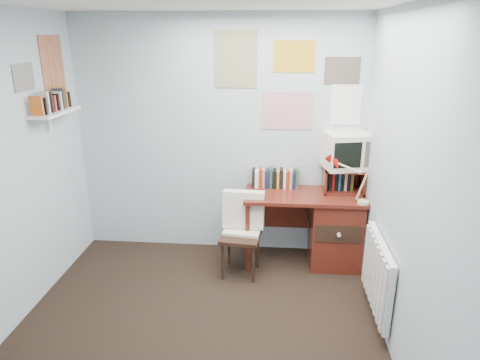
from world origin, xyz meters
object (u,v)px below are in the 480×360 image
object	(u,v)px
wall_shelf	(55,112)
tv_riser	(343,180)
desk	(329,227)
radiator	(378,275)
desk_lamp	(365,184)
desk_chair	(241,237)
crt_tv	(346,149)

from	to	relation	value
wall_shelf	tv_riser	bearing A→B (deg)	10.32
desk	radiator	world-z (taller)	desk
desk	radiator	bearing A→B (deg)	-72.76
desk	desk_lamp	world-z (taller)	desk_lamp
desk_chair	tv_riser	xyz separation A→B (m)	(1.01, 0.42, 0.48)
desk_chair	radiator	world-z (taller)	desk_chair
desk_chair	desk_lamp	size ratio (longest dim) A/B	2.02
desk_lamp	radiator	distance (m)	0.89
tv_riser	radiator	bearing A→B (deg)	-80.72
desk_lamp	tv_riser	xyz separation A→B (m)	(-0.15, 0.33, -0.07)
desk_lamp	wall_shelf	world-z (taller)	wall_shelf
tv_riser	crt_tv	distance (m)	0.32
desk_chair	tv_riser	bearing A→B (deg)	28.72
desk	tv_riser	world-z (taller)	tv_riser
crt_tv	radiator	xyz separation A→B (m)	(0.17, -1.06, -0.79)
tv_riser	radiator	size ratio (longest dim) A/B	0.50
tv_riser	desk_lamp	bearing A→B (deg)	-65.56
tv_riser	wall_shelf	bearing A→B (deg)	-169.68
desk	desk_lamp	bearing A→B (deg)	-39.28
tv_riser	radiator	distance (m)	1.15
desk	crt_tv	distance (m)	0.82
desk	desk_lamp	size ratio (longest dim) A/B	3.02
desk_lamp	crt_tv	world-z (taller)	crt_tv
radiator	desk	bearing A→B (deg)	107.24
desk_chair	radiator	bearing A→B (deg)	-21.41
desk	wall_shelf	bearing A→B (deg)	-171.60
desk	radiator	distance (m)	0.97
desk	radiator	size ratio (longest dim) A/B	1.50
crt_tv	wall_shelf	distance (m)	2.77
desk	desk_chair	distance (m)	0.94
desk_lamp	crt_tv	xyz separation A→B (m)	(-0.15, 0.35, 0.25)
desk_chair	tv_riser	distance (m)	1.20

